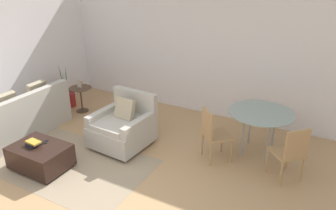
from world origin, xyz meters
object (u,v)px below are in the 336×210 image
object	(u,v)px
tv_remote_secondary	(43,142)
picture_frame	(80,84)
book_stack	(33,143)
dining_table	(261,117)
ottoman	(41,156)
dining_chair_near_right	(291,151)
armchair	(123,127)
tv_remote_primary	(42,143)
dining_chair_near_left	(213,132)
couch	(22,118)
potted_plant	(66,97)
side_table	(81,95)

from	to	relation	value
tv_remote_secondary	picture_frame	distance (m)	2.08
tv_remote_secondary	book_stack	bearing A→B (deg)	-107.54
dining_table	ottoman	bearing A→B (deg)	-143.44
dining_table	dining_chair_near_right	world-z (taller)	dining_chair_near_right
armchair	tv_remote_primary	xyz separation A→B (m)	(-0.73, -1.16, 0.05)
tv_remote_primary	picture_frame	size ratio (longest dim) A/B	0.93
dining_table	dining_chair_near_right	size ratio (longest dim) A/B	1.20
tv_remote_primary	dining_chair_near_left	distance (m)	2.71
couch	dining_table	distance (m)	4.41
potted_plant	side_table	bearing A→B (deg)	-6.32
ottoman	dining_chair_near_right	xyz separation A→B (m)	(3.49, 1.53, 0.30)
tv_remote_secondary	picture_frame	world-z (taller)	picture_frame
tv_remote_secondary	dining_chair_near_right	distance (m)	3.80
ottoman	side_table	xyz separation A→B (m)	(-0.94, 1.98, 0.17)
dining_chair_near_right	book_stack	bearing A→B (deg)	-156.45
armchair	ottoman	xyz separation A→B (m)	(-0.71, -1.24, -0.13)
tv_remote_primary	tv_remote_secondary	world-z (taller)	same
ottoman	potted_plant	world-z (taller)	potted_plant
ottoman	potted_plant	size ratio (longest dim) A/B	0.86
book_stack	dining_chair_near_left	distance (m)	2.83
tv_remote_primary	dining_table	world-z (taller)	dining_table
tv_remote_secondary	potted_plant	xyz separation A→B (m)	(-1.43, 1.91, -0.20)
couch	side_table	xyz separation A→B (m)	(0.32, 1.29, 0.09)
couch	dining_chair_near_left	bearing A→B (deg)	13.36
armchair	tv_remote_secondary	bearing A→B (deg)	-123.83
couch	ottoman	world-z (taller)	couch
tv_remote_secondary	dining_chair_near_right	bearing A→B (deg)	21.79
book_stack	couch	bearing A→B (deg)	148.76
book_stack	potted_plant	xyz separation A→B (m)	(-1.39, 2.06, -0.24)
armchair	dining_chair_near_right	distance (m)	2.80
armchair	side_table	xyz separation A→B (m)	(-1.66, 0.74, 0.04)
book_stack	picture_frame	world-z (taller)	picture_frame
tv_remote_secondary	potted_plant	bearing A→B (deg)	126.84
picture_frame	dining_table	size ratio (longest dim) A/B	0.14
tv_remote_primary	dining_chair_near_left	bearing A→B (deg)	32.35
armchair	couch	bearing A→B (deg)	-164.43
couch	book_stack	size ratio (longest dim) A/B	7.17
ottoman	dining_table	world-z (taller)	dining_table
tv_remote_primary	side_table	bearing A→B (deg)	116.09
book_stack	side_table	world-z (taller)	side_table
armchair	ottoman	world-z (taller)	armchair
ottoman	dining_chair_near_left	xyz separation A→B (m)	(2.27, 1.53, 0.30)
side_table	dining_table	xyz separation A→B (m)	(3.82, 0.16, 0.27)
dining_chair_near_left	potted_plant	bearing A→B (deg)	172.34
book_stack	tv_remote_secondary	xyz separation A→B (m)	(0.05, 0.15, -0.04)
couch	armchair	world-z (taller)	armchair
tv_remote_secondary	dining_chair_near_right	world-z (taller)	dining_chair_near_right
couch	tv_remote_secondary	size ratio (longest dim) A/B	10.17
potted_plant	ottoman	bearing A→B (deg)	-54.10
tv_remote_secondary	dining_table	bearing A→B (deg)	34.62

